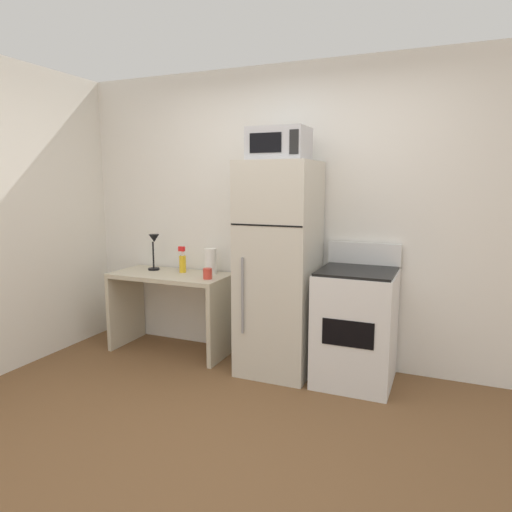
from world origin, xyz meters
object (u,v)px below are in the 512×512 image
spray_bottle (183,262)px  microwave (279,144)px  paper_towel_roll (211,261)px  desk (171,297)px  refrigerator (279,269)px  coffee_mug (208,274)px  oven_range (355,326)px  desk_lamp (154,246)px

spray_bottle → microwave: (1.02, -0.15, 1.04)m
paper_towel_roll → spray_bottle: spray_bottle is taller
spray_bottle → microwave: 1.47m
desk → refrigerator: refrigerator is taller
coffee_mug → paper_towel_roll: bearing=111.4°
coffee_mug → microwave: size_ratio=0.21×
paper_towel_roll → refrigerator: size_ratio=0.14×
paper_towel_roll → desk: bearing=-160.9°
oven_range → paper_towel_roll: bearing=173.7°
desk → oven_range: size_ratio=1.01×
desk → coffee_mug: size_ratio=11.74×
desk_lamp → coffee_mug: 0.71m
desk → microwave: size_ratio=2.42×
paper_towel_roll → microwave: bearing=-13.9°
desk → desk_lamp: desk_lamp is taller
desk → desk_lamp: size_ratio=3.16×
desk → desk_lamp: bearing=162.4°
microwave → oven_range: (0.65, 0.03, -1.43)m
paper_towel_roll → oven_range: oven_range is taller
spray_bottle → oven_range: size_ratio=0.23×
refrigerator → microwave: microwave is taller
refrigerator → oven_range: size_ratio=1.60×
spray_bottle → microwave: microwave is taller
microwave → oven_range: size_ratio=0.42×
refrigerator → coffee_mug: bearing=-176.0°
desk → oven_range: oven_range is taller
refrigerator → oven_range: refrigerator is taller
paper_towel_roll → spray_bottle: size_ratio=0.96×
desk → coffee_mug: bearing=-10.6°
paper_towel_roll → microwave: size_ratio=0.52×
coffee_mug → microwave: microwave is taller
paper_towel_roll → oven_range: (1.38, -0.15, -0.40)m
paper_towel_roll → microwave: (0.73, -0.18, 1.02)m
paper_towel_roll → coffee_mug: 0.23m
paper_towel_roll → refrigerator: bearing=-12.4°
desk → paper_towel_roll: (0.36, 0.12, 0.35)m
desk_lamp → refrigerator: bearing=-4.7°
coffee_mug → microwave: (0.65, 0.02, 1.10)m
desk_lamp → microwave: bearing=-5.7°
desk → microwave: (1.09, -0.06, 1.37)m
paper_towel_roll → spray_bottle: 0.28m
oven_range → coffee_mug: bearing=-177.7°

